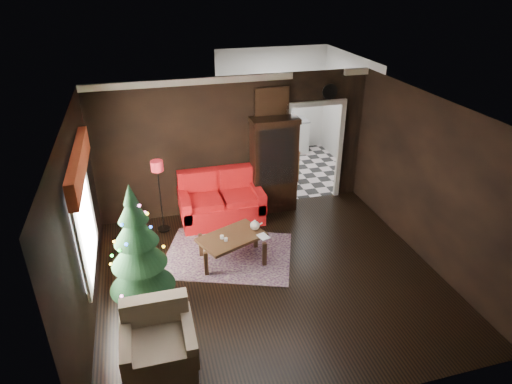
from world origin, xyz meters
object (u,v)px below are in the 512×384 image
object	(u,v)px
curio_cabinet	(274,167)
coffee_table	(232,248)
floor_lamp	(160,197)
wall_clock	(329,91)
loveseat	(221,198)
armchair	(159,343)
christmas_tree	(137,246)
kitchen_table	(281,163)
teapot	(255,225)

from	to	relation	value
curio_cabinet	coffee_table	distance (m)	2.17
floor_lamp	wall_clock	world-z (taller)	wall_clock
loveseat	armchair	world-z (taller)	loveseat
curio_cabinet	christmas_tree	bearing A→B (deg)	-139.64
loveseat	christmas_tree	bearing A→B (deg)	-127.25
floor_lamp	armchair	xyz separation A→B (m)	(-0.31, -3.23, -0.37)
armchair	wall_clock	world-z (taller)	wall_clock
coffee_table	floor_lamp	bearing A→B (deg)	132.98
floor_lamp	kitchen_table	bearing A→B (deg)	32.63
floor_lamp	christmas_tree	distance (m)	1.95
curio_cabinet	floor_lamp	world-z (taller)	curio_cabinet
floor_lamp	curio_cabinet	bearing A→B (deg)	11.60
floor_lamp	christmas_tree	bearing A→B (deg)	-103.40
loveseat	christmas_tree	world-z (taller)	christmas_tree
floor_lamp	christmas_tree	xyz separation A→B (m)	(-0.45, -1.88, 0.22)
loveseat	floor_lamp	world-z (taller)	floor_lamp
coffee_table	christmas_tree	bearing A→B (deg)	-154.45
christmas_tree	wall_clock	world-z (taller)	wall_clock
curio_cabinet	coffee_table	bearing A→B (deg)	-127.52
coffee_table	teapot	distance (m)	0.56
teapot	armchair	bearing A→B (deg)	-130.01
loveseat	armchair	size ratio (longest dim) A/B	1.87
armchair	wall_clock	size ratio (longest dim) A/B	2.84
curio_cabinet	christmas_tree	distance (m)	3.65
coffee_table	wall_clock	world-z (taller)	wall_clock
armchair	wall_clock	xyz separation A→B (m)	(3.84, 3.89, 1.92)
kitchen_table	coffee_table	bearing A→B (deg)	-121.86
teapot	curio_cabinet	bearing A→B (deg)	62.01
christmas_tree	floor_lamp	bearing A→B (deg)	76.60
loveseat	curio_cabinet	distance (m)	1.25
wall_clock	kitchen_table	size ratio (longest dim) A/B	0.43
coffee_table	armchair	bearing A→B (deg)	-123.72
loveseat	teapot	world-z (taller)	loveseat
armchair	teapot	bearing A→B (deg)	50.30
wall_clock	christmas_tree	bearing A→B (deg)	-147.43
curio_cabinet	armchair	distance (m)	4.57
curio_cabinet	wall_clock	bearing A→B (deg)	8.53
loveseat	curio_cabinet	world-z (taller)	curio_cabinet
loveseat	wall_clock	size ratio (longest dim) A/B	5.31
christmas_tree	armchair	xyz separation A→B (m)	(0.14, -1.34, -0.59)
loveseat	coffee_table	world-z (taller)	loveseat
loveseat	floor_lamp	size ratio (longest dim) A/B	1.20
teapot	wall_clock	world-z (taller)	wall_clock
armchair	coffee_table	bearing A→B (deg)	56.59
loveseat	curio_cabinet	size ratio (longest dim) A/B	0.89
christmas_tree	coffee_table	xyz separation A→B (m)	(1.52, 0.73, -0.79)
loveseat	wall_clock	world-z (taller)	wall_clock
kitchen_table	armchair	bearing A→B (deg)	-122.62
christmas_tree	teapot	distance (m)	2.18
wall_clock	floor_lamp	bearing A→B (deg)	-169.44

